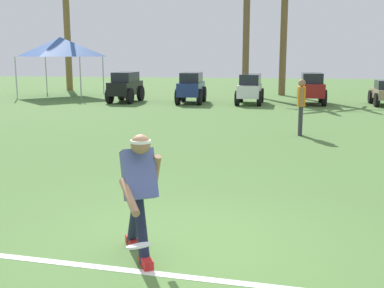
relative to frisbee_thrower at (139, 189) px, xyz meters
name	(u,v)px	position (x,y,z in m)	size (l,w,h in m)	color
ground_plane	(178,249)	(0.37, 0.31, -0.80)	(80.00, 80.00, 0.00)	#4F7639
field_line_paint	(166,275)	(0.37, -0.36, -0.80)	(22.83, 0.11, 0.01)	white
frisbee_thrower	(139,189)	(0.00, 0.00, 0.00)	(0.56, 1.08, 1.43)	#191E38
frisbee_in_flight	(139,246)	(0.18, -0.71, -0.35)	(0.35, 0.35, 0.09)	white
teammate_near_sideline	(301,102)	(2.32, 8.68, 0.14)	(0.20, 0.49, 1.56)	#33333D
parked_car_slot_a	(125,86)	(-5.19, 17.03, -0.06)	(1.30, 2.41, 1.40)	black
parked_car_slot_b	(191,87)	(-2.05, 17.00, -0.06)	(1.17, 2.35, 1.40)	navy
parked_car_slot_c	(250,88)	(0.63, 17.09, -0.08)	(1.25, 2.44, 1.34)	silver
parked_car_slot_d	(312,88)	(3.38, 17.35, -0.06)	(1.20, 2.37, 1.40)	maroon
palm_tree_far_left	(67,26)	(-10.81, 23.79, 3.10)	(3.13, 3.58, 6.85)	brown
palm_tree_left_of_centre	(246,17)	(0.20, 21.86, 3.39)	(3.21, 3.07, 7.47)	brown
palm_tree_right_of_centre	(284,26)	(2.21, 21.98, 2.90)	(2.96, 3.31, 6.50)	brown
event_tent	(61,47)	(-9.41, 19.54, 1.80)	(3.57, 3.57, 3.10)	#B2B5BA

